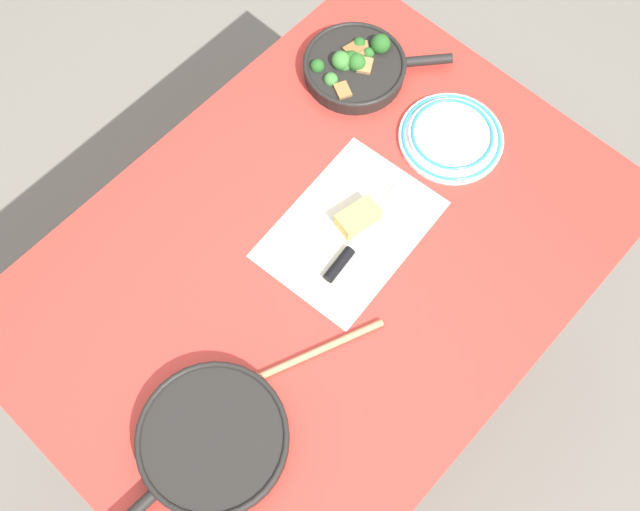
# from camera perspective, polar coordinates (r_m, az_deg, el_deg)

# --- Properties ---
(ground_plane) EXTENTS (14.00, 14.00, 0.00)m
(ground_plane) POSITION_cam_1_polar(r_m,az_deg,el_deg) (2.25, -0.00, -7.75)
(ground_plane) COLOR slate
(dining_table_red) EXTENTS (1.32, 0.95, 0.76)m
(dining_table_red) POSITION_cam_1_polar(r_m,az_deg,el_deg) (1.60, -0.00, -1.35)
(dining_table_red) COLOR red
(dining_table_red) RESTS_ON ground_plane
(skillet_broccoli) EXTENTS (0.31, 0.29, 0.08)m
(skillet_broccoli) POSITION_cam_1_polar(r_m,az_deg,el_deg) (1.75, 2.87, 14.93)
(skillet_broccoli) COLOR black
(skillet_broccoli) RESTS_ON dining_table_red
(skillet_eggs) EXTENTS (0.40, 0.29, 0.05)m
(skillet_eggs) POSITION_cam_1_polar(r_m,az_deg,el_deg) (1.41, -8.59, -14.36)
(skillet_eggs) COLOR black
(skillet_eggs) RESTS_ON dining_table_red
(wooden_spoon) EXTENTS (0.39, 0.18, 0.02)m
(wooden_spoon) POSITION_cam_1_polar(r_m,az_deg,el_deg) (1.45, -4.09, -9.31)
(wooden_spoon) COLOR tan
(wooden_spoon) RESTS_ON dining_table_red
(parchment_sheet) EXTENTS (0.40, 0.30, 0.00)m
(parchment_sheet) POSITION_cam_1_polar(r_m,az_deg,el_deg) (1.56, 2.56, 2.02)
(parchment_sheet) COLOR silver
(parchment_sheet) RESTS_ON dining_table_red
(grater_knife) EXTENTS (0.28, 0.06, 0.02)m
(grater_knife) POSITION_cam_1_polar(r_m,az_deg,el_deg) (1.53, 2.79, 0.83)
(grater_knife) COLOR silver
(grater_knife) RESTS_ON dining_table_red
(cheese_block) EXTENTS (0.10, 0.07, 0.04)m
(cheese_block) POSITION_cam_1_polar(r_m,az_deg,el_deg) (1.55, 3.00, 3.10)
(cheese_block) COLOR #E0C15B
(cheese_block) RESTS_ON dining_table_red
(dinner_plate_stack) EXTENTS (0.24, 0.24, 0.03)m
(dinner_plate_stack) POSITION_cam_1_polar(r_m,az_deg,el_deg) (1.68, 10.47, 9.35)
(dinner_plate_stack) COLOR white
(dinner_plate_stack) RESTS_ON dining_table_red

